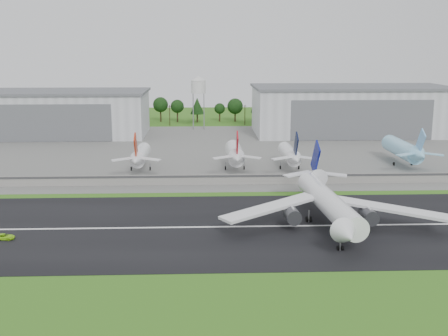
{
  "coord_description": "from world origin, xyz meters",
  "views": [
    {
      "loc": [
        -2.95,
        -127.0,
        45.24
      ],
      "look_at": [
        3.53,
        40.0,
        9.0
      ],
      "focal_mm": 45.0,
      "sensor_mm": 36.0,
      "label": 1
    }
  ],
  "objects_px": {
    "parked_jet_red_b": "(235,154)",
    "parked_jet_skyblue": "(405,150)",
    "main_airliner": "(329,208)",
    "parked_jet_red_a": "(140,156)",
    "ground_vehicle": "(4,237)",
    "parked_jet_navy": "(290,155)"
  },
  "relations": [
    {
      "from": "main_airliner",
      "to": "parked_jet_red_b",
      "type": "height_order",
      "value": "main_airliner"
    },
    {
      "from": "main_airliner",
      "to": "parked_jet_skyblue",
      "type": "distance_m",
      "value": 85.25
    },
    {
      "from": "main_airliner",
      "to": "parked_jet_red_a",
      "type": "xyz_separation_m",
      "value": [
        -55.15,
        66.96,
        1.07
      ]
    },
    {
      "from": "ground_vehicle",
      "to": "parked_jet_red_a",
      "type": "height_order",
      "value": "parked_jet_red_a"
    },
    {
      "from": "parked_jet_skyblue",
      "to": "main_airliner",
      "type": "bearing_deg",
      "value": -122.3
    },
    {
      "from": "main_airliner",
      "to": "parked_jet_skyblue",
      "type": "relative_size",
      "value": 1.59
    },
    {
      "from": "main_airliner",
      "to": "parked_jet_red_b",
      "type": "xyz_separation_m",
      "value": [
        -20.03,
        67.02,
        1.46
      ]
    },
    {
      "from": "main_airliner",
      "to": "parked_jet_red_a",
      "type": "distance_m",
      "value": 86.76
    },
    {
      "from": "main_airliner",
      "to": "parked_jet_red_a",
      "type": "bearing_deg",
      "value": -54.09
    },
    {
      "from": "main_airliner",
      "to": "parked_jet_red_a",
      "type": "relative_size",
      "value": 1.89
    },
    {
      "from": "main_airliner",
      "to": "ground_vehicle",
      "type": "relative_size",
      "value": 12.08
    },
    {
      "from": "ground_vehicle",
      "to": "parked_jet_navy",
      "type": "xyz_separation_m",
      "value": [
        80.23,
        74.13,
        5.16
      ]
    },
    {
      "from": "main_airliner",
      "to": "parked_jet_red_a",
      "type": "height_order",
      "value": "main_airliner"
    },
    {
      "from": "parked_jet_red_a",
      "to": "ground_vehicle",
      "type": "bearing_deg",
      "value": -108.27
    },
    {
      "from": "parked_jet_red_a",
      "to": "parked_jet_red_b",
      "type": "relative_size",
      "value": 1.0
    },
    {
      "from": "parked_jet_red_b",
      "to": "parked_jet_skyblue",
      "type": "height_order",
      "value": "parked_jet_skyblue"
    },
    {
      "from": "parked_jet_red_b",
      "to": "parked_jet_skyblue",
      "type": "bearing_deg",
      "value": 4.38
    },
    {
      "from": "parked_jet_red_a",
      "to": "parked_jet_red_b",
      "type": "xyz_separation_m",
      "value": [
        35.12,
        0.06,
        0.39
      ]
    },
    {
      "from": "parked_jet_red_b",
      "to": "parked_jet_skyblue",
      "type": "xyz_separation_m",
      "value": [
        65.58,
        5.02,
        0.14
      ]
    },
    {
      "from": "main_airliner",
      "to": "parked_jet_navy",
      "type": "xyz_separation_m",
      "value": [
        0.6,
        66.96,
        1.04
      ]
    },
    {
      "from": "parked_jet_red_a",
      "to": "parked_jet_navy",
      "type": "bearing_deg",
      "value": -0.01
    },
    {
      "from": "parked_jet_red_a",
      "to": "parked_jet_navy",
      "type": "relative_size",
      "value": 1.0
    }
  ]
}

